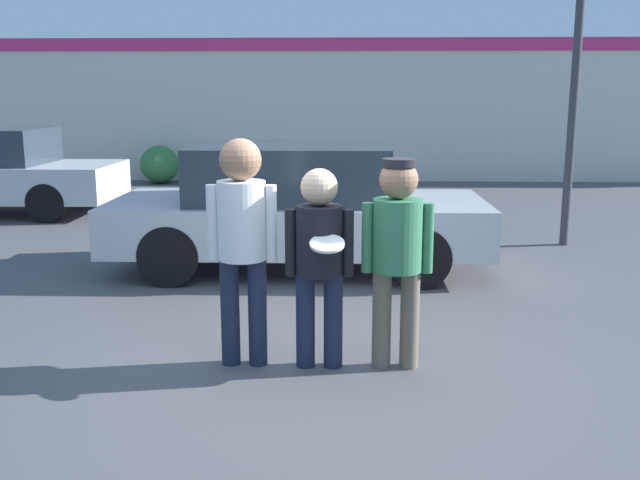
% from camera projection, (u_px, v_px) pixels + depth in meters
% --- Properties ---
extents(ground_plane, '(56.00, 56.00, 0.00)m').
position_uv_depth(ground_plane, '(319.00, 364.00, 5.77)').
color(ground_plane, '#4C4C4F').
extents(storefront_building, '(24.00, 0.22, 3.41)m').
position_uv_depth(storefront_building, '(336.00, 109.00, 17.27)').
color(storefront_building, silver).
rests_on(storefront_building, ground).
extents(person_left, '(0.55, 0.38, 1.81)m').
position_uv_depth(person_left, '(242.00, 230.00, 5.54)').
color(person_left, '#1E2338').
rests_on(person_left, ground).
extents(person_middle_with_frisbee, '(0.53, 0.57, 1.59)m').
position_uv_depth(person_middle_with_frisbee, '(319.00, 252.00, 5.52)').
color(person_middle_with_frisbee, '#1E2338').
rests_on(person_middle_with_frisbee, ground).
extents(person_right, '(0.55, 0.38, 1.66)m').
position_uv_depth(person_right, '(397.00, 244.00, 5.50)').
color(person_right, '#665B4C').
rests_on(person_right, ground).
extents(parked_car_near, '(4.53, 1.95, 1.53)m').
position_uv_depth(parked_car_near, '(296.00, 207.00, 8.73)').
color(parked_car_near, '#B7BABF').
rests_on(parked_car_near, ground).
extents(shrub, '(0.90, 0.90, 0.90)m').
position_uv_depth(shrub, '(160.00, 164.00, 17.04)').
color(shrub, '#387A3D').
rests_on(shrub, ground).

